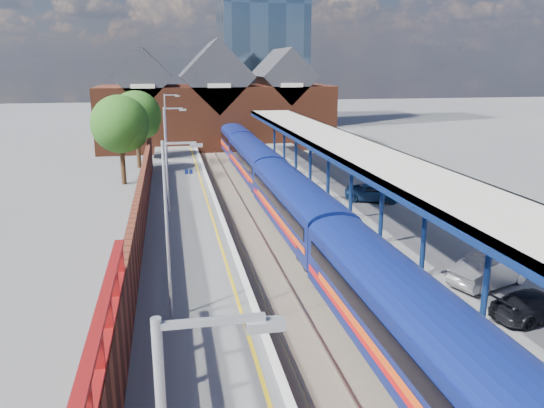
{
  "coord_description": "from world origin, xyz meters",
  "views": [
    {
      "loc": [
        -6.26,
        -13.34,
        10.64
      ],
      "look_at": [
        -0.42,
        16.62,
        2.6
      ],
      "focal_mm": 35.0,
      "sensor_mm": 36.0,
      "label": 1
    }
  ],
  "objects_px": {
    "lamp_post_b": "(170,221)",
    "platform_sign": "(189,180)",
    "lamp_post_c": "(168,153)",
    "parked_car_silver": "(491,271)",
    "parked_car_blue": "(375,193)",
    "train": "(271,177)",
    "parked_car_dark": "(537,305)",
    "lamp_post_d": "(167,126)"
  },
  "relations": [
    {
      "from": "lamp_post_b",
      "to": "parked_car_silver",
      "type": "distance_m",
      "value": 14.42
    },
    {
      "from": "lamp_post_b",
      "to": "platform_sign",
      "type": "bearing_deg",
      "value": 85.67
    },
    {
      "from": "train",
      "to": "parked_car_silver",
      "type": "bearing_deg",
      "value": -72.96
    },
    {
      "from": "lamp_post_c",
      "to": "parked_car_silver",
      "type": "bearing_deg",
      "value": -47.72
    },
    {
      "from": "lamp_post_b",
      "to": "train",
      "type": "bearing_deg",
      "value": 69.22
    },
    {
      "from": "parked_car_dark",
      "to": "parked_car_silver",
      "type": "bearing_deg",
      "value": -12.58
    },
    {
      "from": "lamp_post_c",
      "to": "platform_sign",
      "type": "xyz_separation_m",
      "value": [
        1.36,
        2.0,
        -2.3
      ]
    },
    {
      "from": "lamp_post_c",
      "to": "parked_car_silver",
      "type": "xyz_separation_m",
      "value": [
        14.03,
        -15.43,
        -3.3
      ]
    },
    {
      "from": "lamp_post_d",
      "to": "platform_sign",
      "type": "distance_m",
      "value": 14.25
    },
    {
      "from": "parked_car_silver",
      "to": "parked_car_dark",
      "type": "relative_size",
      "value": 1.08
    },
    {
      "from": "lamp_post_b",
      "to": "lamp_post_d",
      "type": "bearing_deg",
      "value": 90.0
    },
    {
      "from": "lamp_post_b",
      "to": "platform_sign",
      "type": "relative_size",
      "value": 2.8
    },
    {
      "from": "platform_sign",
      "to": "parked_car_blue",
      "type": "xyz_separation_m",
      "value": [
        13.31,
        -1.96,
        -1.08
      ]
    },
    {
      "from": "lamp_post_d",
      "to": "parked_car_silver",
      "type": "xyz_separation_m",
      "value": [
        14.03,
        -31.43,
        -3.3
      ]
    },
    {
      "from": "train",
      "to": "lamp_post_b",
      "type": "height_order",
      "value": "lamp_post_b"
    },
    {
      "from": "parked_car_dark",
      "to": "lamp_post_c",
      "type": "bearing_deg",
      "value": 26.47
    },
    {
      "from": "lamp_post_b",
      "to": "parked_car_blue",
      "type": "relative_size",
      "value": 1.6
    },
    {
      "from": "platform_sign",
      "to": "parked_car_silver",
      "type": "distance_m",
      "value": 21.56
    },
    {
      "from": "parked_car_dark",
      "to": "parked_car_blue",
      "type": "height_order",
      "value": "parked_car_blue"
    },
    {
      "from": "train",
      "to": "lamp_post_b",
      "type": "relative_size",
      "value": 9.42
    },
    {
      "from": "lamp_post_d",
      "to": "platform_sign",
      "type": "relative_size",
      "value": 2.8
    },
    {
      "from": "train",
      "to": "parked_car_dark",
      "type": "xyz_separation_m",
      "value": [
        6.03,
        -23.4,
        -0.56
      ]
    },
    {
      "from": "parked_car_silver",
      "to": "parked_car_dark",
      "type": "height_order",
      "value": "parked_car_silver"
    },
    {
      "from": "lamp_post_b",
      "to": "lamp_post_d",
      "type": "distance_m",
      "value": 32.0
    },
    {
      "from": "parked_car_silver",
      "to": "parked_car_blue",
      "type": "bearing_deg",
      "value": -22.06
    },
    {
      "from": "lamp_post_d",
      "to": "platform_sign",
      "type": "xyz_separation_m",
      "value": [
        1.36,
        -14.0,
        -2.3
      ]
    },
    {
      "from": "platform_sign",
      "to": "parked_car_blue",
      "type": "relative_size",
      "value": 0.57
    },
    {
      "from": "lamp_post_d",
      "to": "parked_car_dark",
      "type": "xyz_separation_m",
      "value": [
        13.89,
        -34.69,
        -3.43
      ]
    },
    {
      "from": "parked_car_blue",
      "to": "lamp_post_c",
      "type": "bearing_deg",
      "value": 114.61
    },
    {
      "from": "lamp_post_c",
      "to": "lamp_post_d",
      "type": "bearing_deg",
      "value": 90.0
    },
    {
      "from": "lamp_post_b",
      "to": "parked_car_blue",
      "type": "height_order",
      "value": "lamp_post_b"
    },
    {
      "from": "lamp_post_c",
      "to": "parked_car_silver",
      "type": "relative_size",
      "value": 1.66
    },
    {
      "from": "lamp_post_c",
      "to": "parked_car_dark",
      "type": "relative_size",
      "value": 1.8
    },
    {
      "from": "lamp_post_d",
      "to": "parked_car_dark",
      "type": "bearing_deg",
      "value": -68.19
    },
    {
      "from": "lamp_post_c",
      "to": "lamp_post_d",
      "type": "xyz_separation_m",
      "value": [
        0.0,
        16.0,
        0.0
      ]
    },
    {
      "from": "lamp_post_d",
      "to": "lamp_post_c",
      "type": "bearing_deg",
      "value": -90.0
    },
    {
      "from": "train",
      "to": "parked_car_blue",
      "type": "xyz_separation_m",
      "value": [
        6.82,
        -4.67,
        -0.51
      ]
    },
    {
      "from": "parked_car_silver",
      "to": "parked_car_dark",
      "type": "bearing_deg",
      "value": 157.9
    },
    {
      "from": "platform_sign",
      "to": "parked_car_blue",
      "type": "distance_m",
      "value": 13.5
    },
    {
      "from": "train",
      "to": "lamp_post_d",
      "type": "distance_m",
      "value": 14.05
    },
    {
      "from": "lamp_post_b",
      "to": "parked_car_silver",
      "type": "height_order",
      "value": "lamp_post_b"
    },
    {
      "from": "lamp_post_b",
      "to": "lamp_post_c",
      "type": "distance_m",
      "value": 16.0
    }
  ]
}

